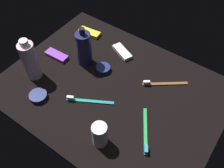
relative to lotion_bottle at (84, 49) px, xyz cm
name	(u,v)px	position (x,y,z in cm)	size (l,w,h in cm)	color
ground_plane	(112,90)	(-17.72, 5.31, -8.39)	(84.00, 64.00, 1.20)	black
lotion_bottle	(84,49)	(0.00, 0.00, 0.00)	(6.14, 6.14, 17.96)	#1E1E4F
bodywash_bottle	(30,60)	(12.09, 17.78, 0.75)	(6.02, 6.02, 18.61)	silver
deodorant_stick	(100,135)	(-27.60, 25.94, -3.04)	(5.07, 5.07, 9.50)	silver
toothbrush_teal	(87,100)	(-13.62, 15.59, -7.18)	(16.25, 9.92, 2.10)	teal
toothbrush_brown	(162,83)	(-32.61, -8.21, -7.18)	(15.00, 11.92, 2.10)	brown
toothbrush_green	(146,133)	(-38.45, 14.56, -7.18)	(10.48, 15.94, 2.10)	green
snack_bar_white	(122,52)	(-9.65, -13.65, -7.04)	(10.40, 4.00, 1.50)	white
snack_bar_purple	(57,55)	(12.26, 4.70, -7.04)	(10.40, 4.00, 1.50)	purple
snack_bar_yellow	(89,32)	(10.28, -15.52, -7.04)	(10.40, 4.00, 1.50)	yellow
cream_tin_left	(38,96)	(2.61, 24.96, -6.88)	(6.77, 6.77, 1.82)	navy
cream_tin_right	(103,69)	(-8.95, -0.62, -6.84)	(6.00, 6.00, 1.91)	navy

